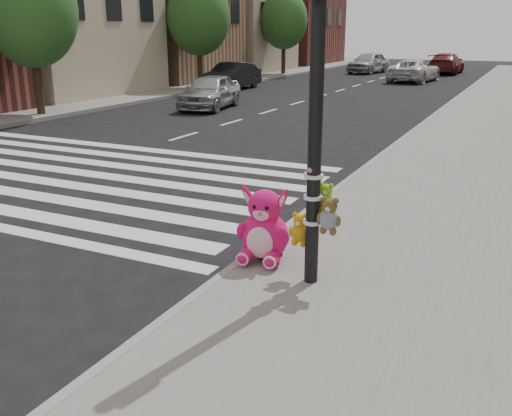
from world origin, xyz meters
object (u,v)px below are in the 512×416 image
Objects in this scene: signal_pole at (316,150)px; car_silver_far at (210,91)px; pink_bunny at (264,230)px; car_dark_far at (232,76)px; red_teddy at (279,247)px; car_white_near at (414,71)px.

car_silver_far is (-9.59, 13.99, -1.06)m from signal_pole.
pink_bunny is 23.74m from car_dark_far.
signal_pole is at bearing -57.44° from red_teddy.
car_silver_far is 16.90m from car_white_near.
car_dark_far is (-11.73, 20.48, 0.45)m from red_teddy.
car_silver_far is (-8.78, 13.63, 0.13)m from pink_bunny.
pink_bunny is 0.23× the size of car_dark_far.
car_white_near is (-4.72, 30.17, -1.07)m from signal_pole.
red_teddy is 0.06× the size of car_silver_far.
signal_pole is at bearing -65.53° from car_silver_far.
red_teddy is 29.86m from car_white_near.
red_teddy is at bearing 53.51° from pink_bunny.
car_silver_far is at bearing 106.59° from red_teddy.
red_teddy is at bearing 103.32° from car_white_near.
pink_bunny is 0.40m from red_teddy.
signal_pole is 30.56m from car_white_near.
car_white_near is (-4.03, 29.59, 0.41)m from red_teddy.
car_white_near reaches higher than pink_bunny.
signal_pole is 4.00× the size of pink_bunny.
pink_bunny is 4.53× the size of red_teddy.
pink_bunny is 0.25× the size of car_silver_far.
red_teddy is 0.05× the size of car_dark_far.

